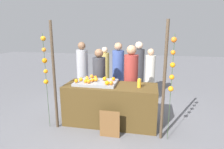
# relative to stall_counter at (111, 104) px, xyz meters

# --- Properties ---
(ground_plane) EXTENTS (24.00, 24.00, 0.00)m
(ground_plane) POSITION_rel_stall_counter_xyz_m (0.00, 0.00, -0.44)
(ground_plane) COLOR slate
(stall_counter) EXTENTS (1.99, 0.77, 0.88)m
(stall_counter) POSITION_rel_stall_counter_xyz_m (0.00, 0.00, 0.00)
(stall_counter) COLOR #4C3819
(stall_counter) RESTS_ON ground_plane
(orange_tray) EXTENTS (0.90, 0.61, 0.06)m
(orange_tray) POSITION_rel_stall_counter_xyz_m (-0.33, 0.03, 0.47)
(orange_tray) COLOR gray
(orange_tray) RESTS_ON stall_counter
(orange_0) EXTENTS (0.07, 0.07, 0.07)m
(orange_0) POSITION_rel_stall_counter_xyz_m (-0.59, 0.18, 0.53)
(orange_0) COLOR orange
(orange_0) RESTS_ON orange_tray
(orange_1) EXTENTS (0.08, 0.08, 0.08)m
(orange_1) POSITION_rel_stall_counter_xyz_m (-0.71, -0.17, 0.54)
(orange_1) COLOR orange
(orange_1) RESTS_ON orange_tray
(orange_2) EXTENTS (0.07, 0.07, 0.07)m
(orange_2) POSITION_rel_stall_counter_xyz_m (-0.41, 0.23, 0.53)
(orange_2) COLOR orange
(orange_2) RESTS_ON orange_tray
(orange_3) EXTENTS (0.08, 0.08, 0.08)m
(orange_3) POSITION_rel_stall_counter_xyz_m (-0.53, 0.02, 0.54)
(orange_3) COLOR orange
(orange_3) RESTS_ON orange_tray
(orange_4) EXTENTS (0.09, 0.09, 0.09)m
(orange_4) POSITION_rel_stall_counter_xyz_m (-0.44, -0.16, 0.54)
(orange_4) COLOR orange
(orange_4) RESTS_ON orange_tray
(orange_5) EXTENTS (0.09, 0.09, 0.09)m
(orange_5) POSITION_rel_stall_counter_xyz_m (0.05, -0.18, 0.54)
(orange_5) COLOR orange
(orange_5) RESTS_ON orange_tray
(orange_6) EXTENTS (0.07, 0.07, 0.07)m
(orange_6) POSITION_rel_stall_counter_xyz_m (-0.51, -0.14, 0.53)
(orange_6) COLOR orange
(orange_6) RESTS_ON orange_tray
(orange_7) EXTENTS (0.09, 0.09, 0.09)m
(orange_7) POSITION_rel_stall_counter_xyz_m (-0.16, 0.12, 0.54)
(orange_7) COLOR orange
(orange_7) RESTS_ON orange_tray
(orange_8) EXTENTS (0.09, 0.09, 0.09)m
(orange_8) POSITION_rel_stall_counter_xyz_m (-0.03, -0.21, 0.54)
(orange_8) COLOR orange
(orange_8) RESTS_ON orange_tray
(orange_9) EXTENTS (0.08, 0.08, 0.08)m
(orange_9) POSITION_rel_stall_counter_xyz_m (0.03, 0.16, 0.54)
(orange_9) COLOR orange
(orange_9) RESTS_ON orange_tray
(orange_10) EXTENTS (0.08, 0.08, 0.08)m
(orange_10) POSITION_rel_stall_counter_xyz_m (-0.66, -0.04, 0.54)
(orange_10) COLOR orange
(orange_10) RESTS_ON orange_tray
(orange_11) EXTENTS (0.09, 0.09, 0.09)m
(orange_11) POSITION_rel_stall_counter_xyz_m (-0.33, 0.02, 0.54)
(orange_11) COLOR orange
(orange_11) RESTS_ON orange_tray
(orange_12) EXTENTS (0.09, 0.09, 0.09)m
(orange_12) POSITION_rel_stall_counter_xyz_m (-0.51, 0.27, 0.54)
(orange_12) COLOR orange
(orange_12) RESTS_ON orange_tray
(orange_13) EXTENTS (0.08, 0.08, 0.08)m
(orange_13) POSITION_rel_stall_counter_xyz_m (-0.40, -0.02, 0.54)
(orange_13) COLOR orange
(orange_13) RESTS_ON orange_tray
(juice_bottle) EXTENTS (0.08, 0.08, 0.19)m
(juice_bottle) POSITION_rel_stall_counter_xyz_m (0.61, -0.05, 0.53)
(juice_bottle) COLOR #FBAA25
(juice_bottle) RESTS_ON stall_counter
(chalkboard_sign) EXTENTS (0.39, 0.03, 0.55)m
(chalkboard_sign) POSITION_rel_stall_counter_xyz_m (0.10, -0.58, -0.17)
(chalkboard_sign) COLOR brown
(chalkboard_sign) RESTS_ON ground_plane
(vendor_left) EXTENTS (0.32, 0.32, 1.59)m
(vendor_left) POSITION_rel_stall_counter_xyz_m (-0.43, 0.65, 0.30)
(vendor_left) COLOR #333338
(vendor_left) RESTS_ON ground_plane
(vendor_right) EXTENTS (0.34, 0.34, 1.69)m
(vendor_right) POSITION_rel_stall_counter_xyz_m (0.37, 0.62, 0.35)
(vendor_right) COLOR maroon
(vendor_right) RESTS_ON ground_plane
(crowd_person_0) EXTENTS (0.34, 0.34, 1.69)m
(crowd_person_0) POSITION_rel_stall_counter_xyz_m (-0.10, 1.54, 0.35)
(crowd_person_0) COLOR #384C8C
(crowd_person_0) RESTS_ON ground_plane
(crowd_person_1) EXTENTS (0.30, 0.30, 1.49)m
(crowd_person_1) POSITION_rel_stall_counter_xyz_m (-0.69, 2.33, 0.25)
(crowd_person_1) COLOR tan
(crowd_person_1) RESTS_ON ground_plane
(crowd_person_2) EXTENTS (0.30, 0.30, 1.49)m
(crowd_person_2) POSITION_rel_stall_counter_xyz_m (0.82, 1.95, 0.26)
(crowd_person_2) COLOR beige
(crowd_person_2) RESTS_ON ground_plane
(crowd_person_3) EXTENTS (0.34, 0.34, 1.69)m
(crowd_person_3) POSITION_rel_stall_counter_xyz_m (0.46, 1.96, 0.35)
(crowd_person_3) COLOR #333338
(crowd_person_3) RESTS_ON ground_plane
(crowd_person_4) EXTENTS (0.34, 0.34, 1.69)m
(crowd_person_4) POSITION_rel_stall_counter_xyz_m (-1.18, 1.49, 0.35)
(crowd_person_4) COLOR #99999E
(crowd_person_4) RESTS_ON ground_plane
(canopy_post_left) EXTENTS (0.06, 0.06, 2.21)m
(canopy_post_left) POSITION_rel_stall_counter_xyz_m (-1.08, -0.43, 0.67)
(canopy_post_left) COLOR #473828
(canopy_post_left) RESTS_ON ground_plane
(canopy_post_right) EXTENTS (0.06, 0.06, 2.21)m
(canopy_post_right) POSITION_rel_stall_counter_xyz_m (1.08, -0.43, 0.67)
(canopy_post_right) COLOR #473828
(canopy_post_right) RESTS_ON ground_plane
(garland_strand_left) EXTENTS (0.11, 0.11, 1.97)m
(garland_strand_left) POSITION_rel_stall_counter_xyz_m (-1.24, -0.45, 0.99)
(garland_strand_left) COLOR #2D4C23
(garland_strand_left) RESTS_ON ground_plane
(garland_strand_right) EXTENTS (0.10, 0.10, 1.97)m
(garland_strand_right) POSITION_rel_stall_counter_xyz_m (1.20, -0.44, 0.98)
(garland_strand_right) COLOR #2D4C23
(garland_strand_right) RESTS_ON ground_plane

